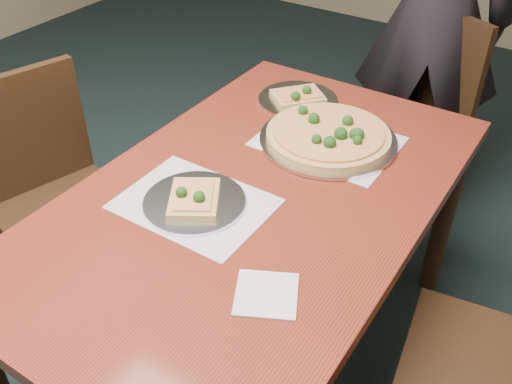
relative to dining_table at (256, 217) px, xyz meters
The scene contains 10 objects.
dining_table is the anchor object (origin of this frame).
chair_far 1.17m from the dining_table, 86.08° to the left, with size 0.56×0.56×0.91m.
chair_left 0.81m from the dining_table, behind, with size 0.52×0.52×0.91m.
diner 1.29m from the dining_table, 87.57° to the left, with size 0.63×0.41×1.73m, color black.
placemat_main 0.36m from the dining_table, 82.32° to the left, with size 0.42×0.32×0.00m, color white.
placemat_near 0.20m from the dining_table, 129.17° to the right, with size 0.40×0.30×0.00m, color white.
pizza_pan 0.37m from the dining_table, 82.02° to the left, with size 0.43×0.43×0.07m.
slice_plate_near 0.21m from the dining_table, 128.97° to the right, with size 0.28×0.28×0.06m.
slice_plate_far 0.56m from the dining_table, 107.52° to the left, with size 0.28×0.28×0.06m.
napkin 0.40m from the dining_table, 53.50° to the right, with size 0.14×0.14×0.01m, color white.
Camera 1 is at (0.94, -0.39, 1.71)m, focal length 40.00 mm.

